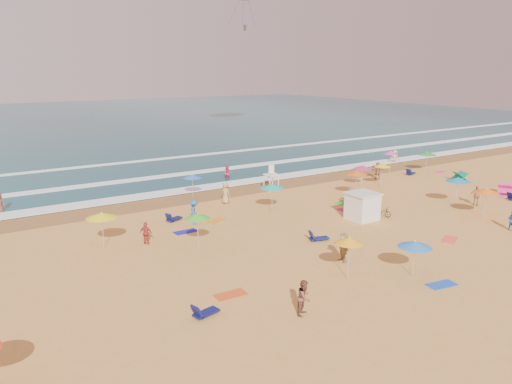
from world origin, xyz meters
TOP-DOWN VIEW (x-y plane):
  - ground at (0.00, 0.00)m, footprint 220.00×220.00m
  - ocean at (0.00, 84.00)m, footprint 220.00×140.00m
  - wet_sand at (0.00, 12.50)m, footprint 220.00×220.00m
  - surf_foam at (0.00, 21.32)m, footprint 200.00×18.70m
  - cabana at (4.56, -0.75)m, footprint 2.00×2.00m
  - cabana_roof at (4.56, -0.75)m, footprint 2.20×2.20m
  - bicycle at (6.46, -1.05)m, footprint 0.93×1.64m
  - lifeguard_stand at (3.93, 10.78)m, footprint 1.20×1.20m
  - beach_umbrellas at (-0.51, 0.81)m, footprint 54.78×25.67m
  - loungers at (5.18, -1.65)m, footprint 59.62×18.98m
  - towels at (2.23, -2.68)m, footprint 43.85×23.28m
  - popup_tents at (21.91, 0.39)m, footprint 3.52×8.08m
  - beachgoers at (1.22, 4.45)m, footprint 54.12×28.80m

SIDE VIEW (x-z plane):
  - ground at x=0.00m, z-range 0.00..0.00m
  - ocean at x=0.00m, z-range -0.09..0.09m
  - wet_sand at x=0.00m, z-range 0.01..0.01m
  - towels at x=2.23m, z-range 0.00..0.03m
  - surf_foam at x=0.00m, z-range 0.08..0.12m
  - loungers at x=5.18m, z-range 0.00..0.34m
  - bicycle at x=6.46m, z-range 0.00..0.81m
  - popup_tents at x=21.91m, z-range 0.00..1.20m
  - beachgoers at x=1.22m, z-range -0.25..1.88m
  - cabana at x=4.56m, z-range 0.00..2.00m
  - lifeguard_stand at x=3.93m, z-range 0.00..2.10m
  - cabana_roof at x=4.56m, z-range 2.00..2.12m
  - beach_umbrellas at x=-0.51m, z-range 1.77..2.55m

